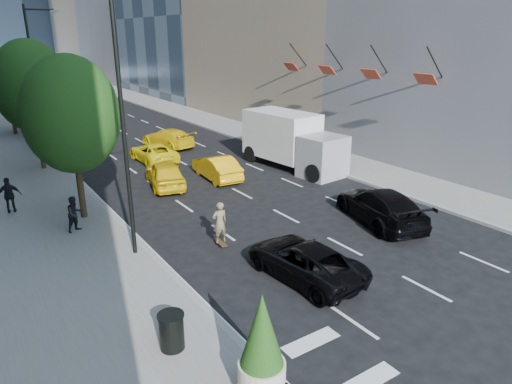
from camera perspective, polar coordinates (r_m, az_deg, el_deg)
ground at (r=18.77m, az=8.77°, el=-7.47°), size 160.00×160.00×0.00m
sidewalk_right at (r=48.11m, az=-6.71°, el=9.13°), size 4.00×120.00×0.15m
lamp_near at (r=17.22m, az=-15.89°, el=9.99°), size 2.13×0.22×10.00m
lamp_far at (r=34.69m, az=-25.72°, el=13.15°), size 2.13×0.22×10.00m
tree_near at (r=21.91m, az=-22.13°, el=8.91°), size 4.20×4.20×7.46m
tree_mid at (r=31.65m, az=-26.28°, el=11.75°), size 4.50×4.50×7.99m
tree_far at (r=44.57m, az=-28.74°, el=12.09°), size 3.90×3.90×6.92m
traffic_signal at (r=52.61m, az=-28.78°, el=12.40°), size 2.48×0.53×5.20m
facade_flags at (r=31.48m, az=11.59°, el=14.85°), size 1.85×13.30×2.05m
skateboarder at (r=18.89m, az=-4.54°, el=-4.15°), size 0.68×0.48×1.77m
black_sedan_lincoln at (r=16.62m, az=6.05°, el=-8.49°), size 2.60×4.94×1.32m
black_sedan_mercedes at (r=21.91m, az=15.28°, el=-1.68°), size 3.72×5.93×1.60m
taxi_a at (r=26.66m, az=-11.31°, el=2.26°), size 2.77×4.78×1.53m
taxi_b at (r=27.71m, az=-4.95°, el=3.12°), size 1.87×4.49×1.44m
taxi_c at (r=32.16m, az=-12.71°, el=4.83°), size 2.19×4.66×1.29m
taxi_d at (r=36.24m, az=-10.98°, el=6.64°), size 3.21×5.23×1.42m
city_bus at (r=41.93m, az=-24.34°, el=8.45°), size 3.51×12.77×3.52m
box_truck at (r=29.86m, az=4.48°, el=6.43°), size 3.38×7.61×3.53m
pedestrian_a at (r=21.32m, az=-21.69°, el=-2.56°), size 0.95×0.86×1.60m
pedestrian_b at (r=24.86m, az=-28.44°, el=-0.35°), size 1.09×0.61×1.76m
trash_can at (r=13.19m, az=-10.49°, el=-16.83°), size 0.68×0.68×1.02m
planter_shrub at (r=11.13m, az=0.74°, el=-19.01°), size 1.15×1.15×2.75m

